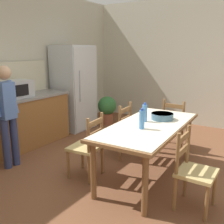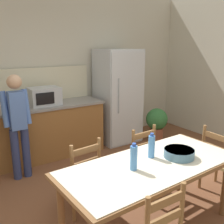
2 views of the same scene
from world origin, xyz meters
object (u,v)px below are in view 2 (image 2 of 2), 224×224
at_px(dining_table, 151,171).
at_px(person_at_counter, 18,122).
at_px(potted_plant, 157,122).
at_px(serving_bowl, 179,153).
at_px(refrigerator, 118,96).
at_px(bottle_off_centre, 152,146).
at_px(chair_head_end, 220,161).
at_px(microwave, 44,96).
at_px(chair_side_far_right, 136,158).
at_px(chair_side_far_left, 80,176).
at_px(bottle_near_centre, 134,158).

height_order(dining_table, person_at_counter, person_at_counter).
xyz_separation_m(person_at_counter, potted_plant, (2.74, 0.07, -0.48)).
relative_size(serving_bowl, potted_plant, 0.48).
height_order(refrigerator, bottle_off_centre, refrigerator).
bearing_deg(chair_head_end, microwave, 34.71).
xyz_separation_m(chair_side_far_right, potted_plant, (1.50, 1.23, -0.06)).
bearing_deg(chair_side_far_left, bottle_off_centre, 126.95).
bearing_deg(chair_side_far_left, bottle_near_centre, 101.14).
height_order(bottle_near_centre, chair_side_far_right, bottle_near_centre).
height_order(chair_head_end, potted_plant, chair_head_end).
bearing_deg(dining_table, chair_head_end, 2.56).
bearing_deg(person_at_counter, chair_side_far_right, -133.08).
xyz_separation_m(dining_table, bottle_near_centre, (-0.24, -0.01, 0.21)).
xyz_separation_m(serving_bowl, chair_side_far_right, (0.06, 0.79, -0.38)).
xyz_separation_m(dining_table, bottle_off_centre, (0.09, 0.11, 0.21)).
bearing_deg(bottle_near_centre, bottle_off_centre, 20.21).
distance_m(microwave, bottle_off_centre, 2.34).
relative_size(bottle_off_centre, chair_side_far_right, 0.30).
bearing_deg(serving_bowl, chair_side_far_left, 136.60).
bearing_deg(bottle_off_centre, potted_plant, 45.71).
xyz_separation_m(bottle_near_centre, chair_side_far_left, (-0.22, 0.72, -0.45)).
bearing_deg(chair_side_far_right, refrigerator, -119.72).
relative_size(refrigerator, dining_table, 0.94).
bearing_deg(microwave, chair_side_far_left, -96.81).
relative_size(microwave, chair_side_far_right, 0.55).
bearing_deg(bottle_off_centre, microwave, 98.56).
height_order(bottle_off_centre, potted_plant, bottle_off_centre).
relative_size(dining_table, chair_head_end, 2.15).
xyz_separation_m(bottle_off_centre, chair_head_end, (1.16, -0.06, -0.45)).
xyz_separation_m(refrigerator, bottle_off_centre, (-1.14, -2.29, -0.03)).
height_order(dining_table, chair_side_far_left, chair_side_far_left).
height_order(dining_table, chair_head_end, chair_head_end).
xyz_separation_m(serving_bowl, chair_head_end, (0.91, 0.11, -0.38)).
xyz_separation_m(refrigerator, bottle_near_centre, (-1.48, -2.41, -0.03)).
bearing_deg(bottle_off_centre, chair_head_end, -2.76).
bearing_deg(bottle_near_centre, chair_side_far_left, 107.11).
distance_m(chair_side_far_right, person_at_counter, 1.75).
xyz_separation_m(dining_table, serving_bowl, (0.34, -0.05, 0.13)).
xyz_separation_m(refrigerator, person_at_counter, (-2.07, -0.50, -0.06)).
bearing_deg(dining_table, microwave, 96.03).
bearing_deg(bottle_near_centre, chair_side_far_right, 49.50).
height_order(chair_side_far_right, person_at_counter, person_at_counter).
xyz_separation_m(bottle_near_centre, bottle_off_centre, (0.33, 0.12, 0.00)).
bearing_deg(bottle_off_centre, chair_side_far_right, 63.75).
height_order(bottle_off_centre, chair_head_end, bottle_off_centre).
xyz_separation_m(refrigerator, serving_bowl, (-0.90, -2.45, -0.10)).
bearing_deg(serving_bowl, refrigerator, 69.90).
relative_size(bottle_off_centre, chair_head_end, 0.30).
relative_size(microwave, person_at_counter, 0.33).
height_order(chair_head_end, person_at_counter, person_at_counter).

